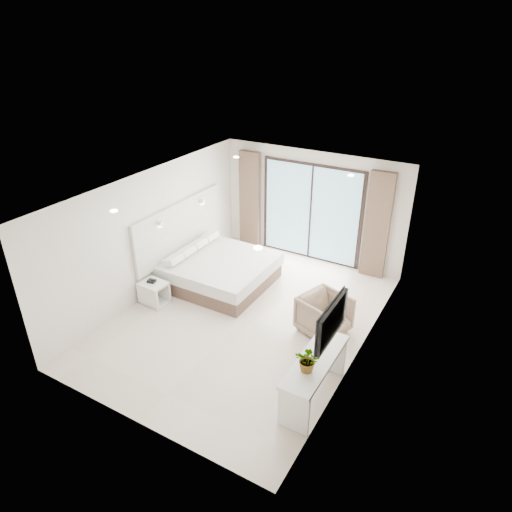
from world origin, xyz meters
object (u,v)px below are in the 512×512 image
object	(u,v)px
bed	(220,271)
nightstand	(154,293)
console_desk	(315,370)
armchair	(324,313)

from	to	relation	value
bed	nightstand	bearing A→B (deg)	-118.08
bed	nightstand	world-z (taller)	bed
nightstand	console_desk	bearing A→B (deg)	-8.93
nightstand	bed	bearing A→B (deg)	64.88
nightstand	console_desk	world-z (taller)	console_desk
bed	console_desk	xyz separation A→B (m)	(3.26, -2.21, 0.25)
bed	console_desk	world-z (taller)	console_desk
bed	armchair	distance (m)	2.79
nightstand	armchair	distance (m)	3.57
bed	console_desk	distance (m)	3.95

